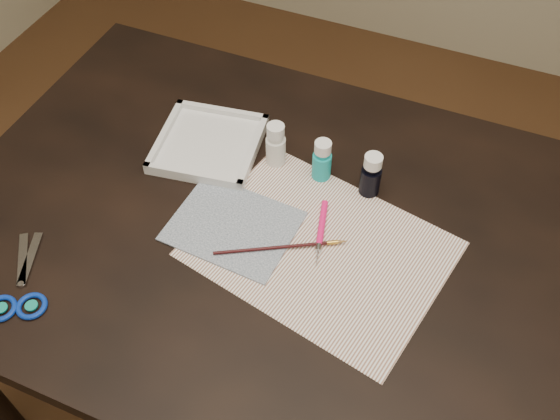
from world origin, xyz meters
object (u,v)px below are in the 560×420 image
at_px(paint_bottle_white, 276,144).
at_px(palette_tray, 209,143).
at_px(paper, 320,249).
at_px(scissors, 18,276).
at_px(canvas, 233,226).
at_px(paint_bottle_navy, 371,175).
at_px(paint_bottle_cyan, 322,160).

bearing_deg(paint_bottle_white, palette_tray, -172.99).
distance_m(paper, scissors, 0.54).
relative_size(canvas, scissors, 1.10).
xyz_separation_m(paper, paint_bottle_navy, (0.04, 0.17, 0.05)).
xyz_separation_m(canvas, paint_bottle_navy, (0.21, 0.19, 0.05)).
xyz_separation_m(paint_bottle_white, paint_bottle_cyan, (0.10, -0.00, -0.00)).
bearing_deg(palette_tray, canvas, -51.14).
xyz_separation_m(paint_bottle_cyan, palette_tray, (-0.25, -0.02, -0.03)).
bearing_deg(palette_tray, paint_bottle_navy, 2.22).
height_order(paper, paint_bottle_cyan, paint_bottle_cyan).
xyz_separation_m(canvas, paint_bottle_cyan, (0.11, 0.19, 0.04)).
distance_m(canvas, scissors, 0.39).
xyz_separation_m(paint_bottle_white, paint_bottle_navy, (0.20, -0.00, -0.00)).
distance_m(paint_bottle_navy, scissors, 0.67).
bearing_deg(paint_bottle_white, scissors, -124.97).
xyz_separation_m(paint_bottle_white, scissors, (-0.31, -0.44, -0.04)).
xyz_separation_m(paper, canvas, (-0.17, -0.02, 0.00)).
distance_m(canvas, palette_tray, 0.22).
height_order(paper, canvas, canvas).
relative_size(scissors, palette_tray, 1.00).
xyz_separation_m(paper, scissors, (-0.47, -0.27, 0.00)).
distance_m(canvas, paint_bottle_navy, 0.28).
relative_size(paint_bottle_white, scissors, 0.48).
xyz_separation_m(paper, paint_bottle_cyan, (-0.06, 0.17, 0.05)).
distance_m(scissors, palette_tray, 0.45).
height_order(paint_bottle_cyan, scissors, paint_bottle_cyan).
relative_size(paper, paint_bottle_cyan, 4.73).
bearing_deg(paint_bottle_navy, paint_bottle_cyan, 178.81).
bearing_deg(canvas, paint_bottle_white, 87.86).
bearing_deg(paint_bottle_white, canvas, -92.14).
xyz_separation_m(paper, palette_tray, (-0.31, 0.16, 0.01)).
bearing_deg(scissors, paint_bottle_cyan, -78.16).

